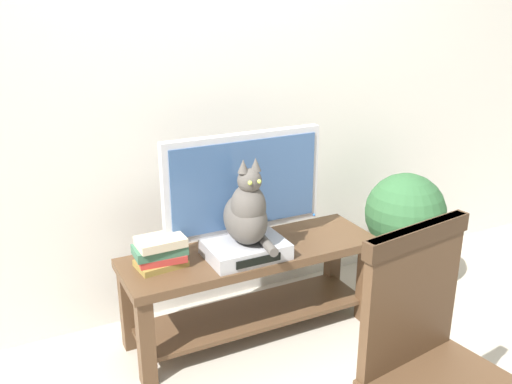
{
  "coord_description": "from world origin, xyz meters",
  "views": [
    {
      "loc": [
        -1.11,
        -1.75,
        1.68
      ],
      "look_at": [
        -0.0,
        0.47,
        0.79
      ],
      "focal_mm": 39.43,
      "sensor_mm": 36.0,
      "label": 1
    }
  ],
  "objects_px": {
    "cat": "(247,212)",
    "book_stack": "(161,252)",
    "potted_plant": "(404,222)",
    "tv": "(244,188)",
    "tv_stand": "(252,276)",
    "wooden_chair": "(435,359)",
    "media_box": "(245,249)"
  },
  "relations": [
    {
      "from": "cat",
      "to": "book_stack",
      "type": "relative_size",
      "value": 1.78
    },
    {
      "from": "potted_plant",
      "to": "tv",
      "type": "bearing_deg",
      "value": 173.42
    },
    {
      "from": "tv_stand",
      "to": "cat",
      "type": "xyz_separation_m",
      "value": [
        -0.06,
        -0.07,
        0.38
      ]
    },
    {
      "from": "tv",
      "to": "wooden_chair",
      "type": "height_order",
      "value": "tv"
    },
    {
      "from": "tv_stand",
      "to": "wooden_chair",
      "type": "distance_m",
      "value": 1.21
    },
    {
      "from": "media_box",
      "to": "potted_plant",
      "type": "bearing_deg",
      "value": 1.77
    },
    {
      "from": "tv",
      "to": "media_box",
      "type": "bearing_deg",
      "value": -112.63
    },
    {
      "from": "book_stack",
      "to": "potted_plant",
      "type": "bearing_deg",
      "value": -2.0
    },
    {
      "from": "cat",
      "to": "potted_plant",
      "type": "relative_size",
      "value": 0.58
    },
    {
      "from": "potted_plant",
      "to": "cat",
      "type": "bearing_deg",
      "value": -177.35
    },
    {
      "from": "tv",
      "to": "media_box",
      "type": "distance_m",
      "value": 0.3
    },
    {
      "from": "tv_stand",
      "to": "tv",
      "type": "bearing_deg",
      "value": 89.98
    },
    {
      "from": "tv_stand",
      "to": "cat",
      "type": "relative_size",
      "value": 3.03
    },
    {
      "from": "tv_stand",
      "to": "media_box",
      "type": "xyz_separation_m",
      "value": [
        -0.06,
        -0.05,
        0.19
      ]
    },
    {
      "from": "tv",
      "to": "potted_plant",
      "type": "height_order",
      "value": "tv"
    },
    {
      "from": "wooden_chair",
      "to": "potted_plant",
      "type": "xyz_separation_m",
      "value": [
        0.89,
        1.16,
        -0.13
      ]
    },
    {
      "from": "media_box",
      "to": "potted_plant",
      "type": "height_order",
      "value": "potted_plant"
    },
    {
      "from": "tv_stand",
      "to": "media_box",
      "type": "bearing_deg",
      "value": -137.17
    },
    {
      "from": "wooden_chair",
      "to": "book_stack",
      "type": "bearing_deg",
      "value": 113.23
    },
    {
      "from": "tv",
      "to": "book_stack",
      "type": "bearing_deg",
      "value": -172.41
    },
    {
      "from": "tv",
      "to": "book_stack",
      "type": "relative_size",
      "value": 3.44
    },
    {
      "from": "book_stack",
      "to": "cat",
      "type": "bearing_deg",
      "value": -13.58
    },
    {
      "from": "wooden_chair",
      "to": "cat",
      "type": "bearing_deg",
      "value": 96.28
    },
    {
      "from": "tv_stand",
      "to": "tv",
      "type": "distance_m",
      "value": 0.45
    },
    {
      "from": "book_stack",
      "to": "potted_plant",
      "type": "height_order",
      "value": "potted_plant"
    },
    {
      "from": "tv",
      "to": "potted_plant",
      "type": "bearing_deg",
      "value": -6.58
    },
    {
      "from": "wooden_chair",
      "to": "book_stack",
      "type": "height_order",
      "value": "wooden_chair"
    },
    {
      "from": "tv_stand",
      "to": "tv",
      "type": "xyz_separation_m",
      "value": [
        0.0,
        0.09,
        0.44
      ]
    },
    {
      "from": "cat",
      "to": "tv",
      "type": "bearing_deg",
      "value": 69.79
    },
    {
      "from": "cat",
      "to": "book_stack",
      "type": "xyz_separation_m",
      "value": [
        -0.4,
        0.1,
        -0.16
      ]
    },
    {
      "from": "media_box",
      "to": "potted_plant",
      "type": "distance_m",
      "value": 1.01
    },
    {
      "from": "tv_stand",
      "to": "tv",
      "type": "height_order",
      "value": "tv"
    }
  ]
}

